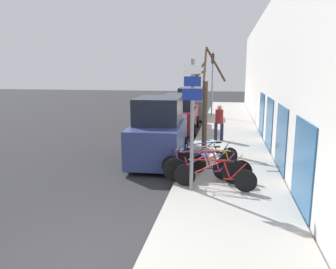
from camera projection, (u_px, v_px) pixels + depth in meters
name	position (u px, v px, depth m)	size (l,w,h in m)	color
ground_plane	(177.00, 138.00, 16.60)	(80.00, 80.00, 0.00)	#28282B
sidewalk_curb	(229.00, 129.00, 18.84)	(3.20, 32.00, 0.15)	#9E9B93
building_facade	(263.00, 74.00, 17.86)	(0.23, 32.00, 6.50)	silver
signpost	(192.00, 119.00, 8.65)	(0.53, 0.12, 3.52)	gray
bicycle_0	(214.00, 176.00, 9.00)	(2.29, 0.44, 0.86)	black
bicycle_1	(204.00, 169.00, 9.48)	(2.40, 0.44, 0.98)	black
bicycle_2	(197.00, 166.00, 9.95)	(2.22, 0.44, 0.88)	black
bicycle_3	(219.00, 165.00, 10.07)	(1.98, 0.88, 0.88)	black
bicycle_4	(205.00, 160.00, 10.58)	(2.10, 0.53, 0.87)	black
bicycle_5	(207.00, 156.00, 11.05)	(2.06, 1.00, 0.88)	black
parked_car_0	(160.00, 132.00, 12.48)	(2.17, 4.79, 2.41)	navy
parked_car_1	(180.00, 114.00, 18.41)	(2.09, 4.78, 2.11)	maroon
parked_car_2	(191.00, 104.00, 23.52)	(2.21, 4.43, 2.20)	#51565B
pedestrian_near	(219.00, 120.00, 15.30)	(0.44, 0.37, 1.67)	#1E2338
street_tree	(205.00, 106.00, 13.32)	(1.58, 1.32, 4.17)	#4C3828
traffic_light	(212.00, 76.00, 22.78)	(0.20, 0.30, 4.50)	gray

